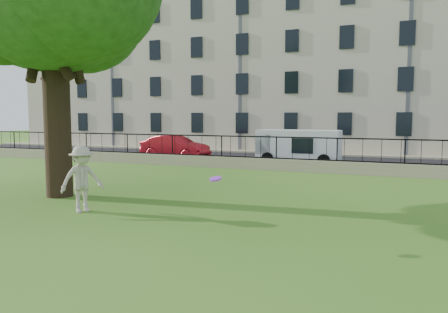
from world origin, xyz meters
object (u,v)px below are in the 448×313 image
at_px(frisbee, 215,179).
at_px(red_sedan, 175,147).
at_px(man, 82,179).
at_px(white_van, 299,147).

height_order(frisbee, red_sedan, red_sedan).
relative_size(frisbee, red_sedan, 0.06).
xyz_separation_m(man, white_van, (2.84, 14.77, 0.02)).
relative_size(man, frisbee, 7.11).
distance_m(man, white_van, 15.05).
bearing_deg(red_sedan, white_van, -84.14).
bearing_deg(frisbee, man, 166.92).
bearing_deg(white_van, man, -101.82).
relative_size(red_sedan, white_van, 0.98).
height_order(man, frisbee, man).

